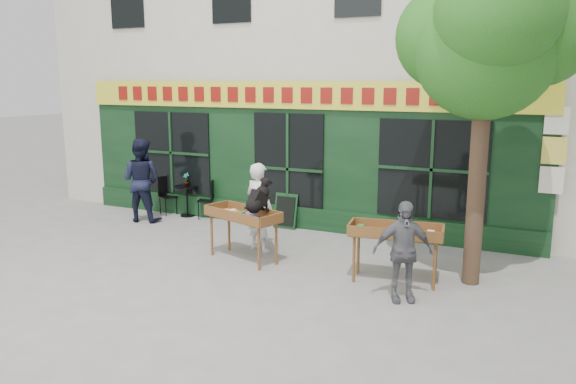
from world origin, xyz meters
name	(u,v)px	position (x,y,z in m)	size (l,w,h in m)	color
ground	(238,254)	(0.00, 0.00, 0.00)	(80.00, 80.00, 0.00)	slate
building	(345,18)	(0.00, 5.97, 4.97)	(14.00, 7.26, 10.00)	beige
street_tree	(490,28)	(4.34, 0.36, 4.11)	(3.05, 2.90, 5.60)	#382619
book_cart_center	(243,217)	(0.26, -0.24, 0.82)	(1.62, 1.05, 0.99)	brown
dog	(258,195)	(0.61, -0.29, 1.29)	(0.34, 0.60, 0.60)	black
woman	(259,207)	(0.26, 0.41, 0.88)	(0.64, 0.42, 1.76)	silver
book_cart_right	(396,234)	(3.13, -0.19, 0.82)	(1.57, 0.83, 0.99)	brown
man_right	(403,251)	(3.43, -0.94, 0.78)	(0.92, 0.38, 1.56)	#555559
bistro_table	(187,195)	(-2.71, 2.20, 0.54)	(0.60, 0.60, 0.76)	black
bistro_chair_left	(166,192)	(-3.34, 2.20, 0.56)	(0.48, 0.48, 0.95)	black
bistro_chair_right	(209,196)	(-2.08, 2.23, 0.56)	(0.47, 0.46, 0.95)	black
potted_plant	(186,179)	(-2.71, 2.20, 0.93)	(0.17, 0.12, 0.33)	gray
man_left	(141,180)	(-3.41, 1.36, 0.99)	(0.96, 0.75, 1.98)	black
chalkboard	(285,211)	(-0.01, 2.19, 0.40)	(0.57, 0.22, 0.79)	black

